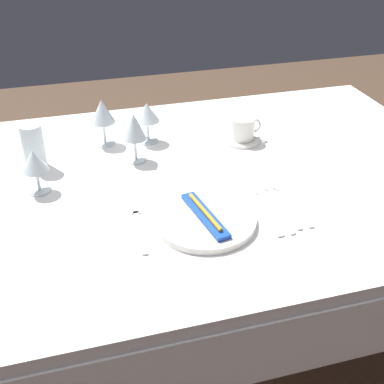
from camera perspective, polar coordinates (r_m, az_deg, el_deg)
ground_plane at (r=1.93m, az=-1.78°, el=-17.83°), size 6.00×6.00×0.00m
dining_table at (r=1.48m, az=-2.20°, el=-1.30°), size 1.80×1.11×0.74m
dinner_plate at (r=1.26m, az=1.47°, el=-3.24°), size 0.26×0.26×0.02m
toothbrush_package at (r=1.25m, az=1.48°, el=-2.62°), size 0.07×0.21×0.02m
fork_outer at (r=1.25m, az=-6.08°, el=-3.86°), size 0.03×0.21×0.00m
dinner_knife at (r=1.31m, az=8.07°, el=-2.23°), size 0.02×0.23×0.00m
spoon_soup at (r=1.34m, az=8.68°, el=-1.31°), size 0.03×0.23×0.01m
spoon_dessert at (r=1.37m, az=9.73°, el=-0.85°), size 0.03×0.23×0.01m
spoon_tea at (r=1.37m, az=10.83°, el=-0.74°), size 0.03×0.22×0.01m
saucer_left at (r=1.66m, az=5.67°, el=5.97°), size 0.12×0.12×0.01m
coffee_cup_left at (r=1.65m, az=5.80°, el=7.27°), size 0.11×0.08×0.07m
wine_glass_centre at (r=1.50m, az=-6.62°, el=7.23°), size 0.07×0.07×0.15m
wine_glass_left at (r=1.62m, az=-5.15°, el=8.81°), size 0.08×0.08×0.13m
wine_glass_right at (r=1.40m, az=-17.48°, el=3.17°), size 0.07×0.07×0.13m
wine_glass_far at (r=1.62m, az=-10.17°, el=8.83°), size 0.08×0.08×0.15m
drink_tumbler at (r=1.55m, az=-17.54°, el=4.67°), size 0.07×0.07×0.14m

